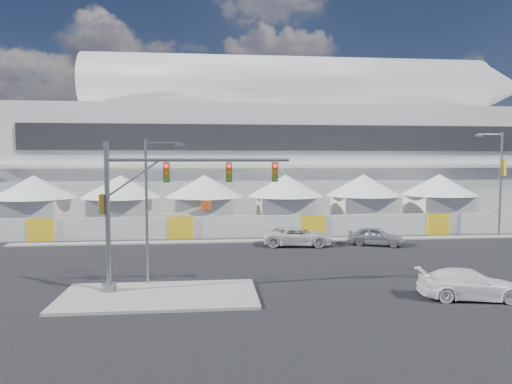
{
  "coord_description": "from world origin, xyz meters",
  "views": [
    {
      "loc": [
        -3.33,
        -26.32,
        7.02
      ],
      "look_at": [
        0.29,
        10.0,
        4.46
      ],
      "focal_mm": 32.0,
      "sensor_mm": 36.0,
      "label": 1
    }
  ],
  "objects": [
    {
      "name": "stadium",
      "position": [
        8.71,
        41.5,
        9.45
      ],
      "size": [
        80.0,
        24.8,
        21.98
      ],
      "color": "silver",
      "rests_on": "ground"
    },
    {
      "name": "far_curb",
      "position": [
        20.0,
        12.5,
        0.06
      ],
      "size": [
        80.0,
        1.2,
        0.12
      ],
      "primitive_type": "cube",
      "color": "gray",
      "rests_on": "ground"
    },
    {
      "name": "streetlight_median",
      "position": [
        -6.65,
        -0.8,
        4.74
      ],
      "size": [
        2.21,
        0.22,
        7.99
      ],
      "color": "gray",
      "rests_on": "median_island"
    },
    {
      "name": "pickup_near",
      "position": [
        9.72,
        -4.81,
        0.74
      ],
      "size": [
        2.93,
        5.38,
        1.48
      ],
      "primitive_type": "imported",
      "rotation": [
        0.0,
        0.0,
        1.4
      ],
      "color": "white",
      "rests_on": "ground"
    },
    {
      "name": "traffic_mast",
      "position": [
        -6.68,
        -2.1,
        4.48
      ],
      "size": [
        9.93,
        0.76,
        7.86
      ],
      "color": "gray",
      "rests_on": "median_island"
    },
    {
      "name": "pickup_curb",
      "position": [
        3.74,
        10.27,
        0.79
      ],
      "size": [
        3.25,
        5.95,
        1.58
      ],
      "primitive_type": "imported",
      "rotation": [
        0.0,
        0.0,
        1.46
      ],
      "color": "silver",
      "rests_on": "ground"
    },
    {
      "name": "lot_car_c",
      "position": [
        -8.36,
        18.48,
        0.69
      ],
      "size": [
        2.32,
        4.92,
        1.39
      ],
      "primitive_type": "imported",
      "rotation": [
        0.0,
        0.0,
        1.49
      ],
      "color": "#A6A6AA",
      "rests_on": "ground"
    },
    {
      "name": "boom_lift",
      "position": [
        -7.28,
        18.03,
        0.86
      ],
      "size": [
        6.49,
        2.21,
        3.2
      ],
      "rotation": [
        0.0,
        0.0,
        -0.26
      ],
      "color": "#BF3F11",
      "rests_on": "ground"
    },
    {
      "name": "ground",
      "position": [
        0.0,
        0.0,
        0.0
      ],
      "size": [
        160.0,
        160.0,
        0.0
      ],
      "primitive_type": "plane",
      "color": "black",
      "rests_on": "ground"
    },
    {
      "name": "median_island",
      "position": [
        -6.0,
        -3.0,
        0.07
      ],
      "size": [
        10.0,
        5.0,
        0.15
      ],
      "primitive_type": "cube",
      "color": "gray",
      "rests_on": "ground"
    },
    {
      "name": "lot_car_b",
      "position": [
        27.91,
        19.41,
        0.77
      ],
      "size": [
        2.63,
        4.79,
        1.54
      ],
      "primitive_type": "imported",
      "rotation": [
        0.0,
        0.0,
        1.38
      ],
      "color": "black",
      "rests_on": "ground"
    },
    {
      "name": "tent_row",
      "position": [
        0.5,
        24.0,
        3.15
      ],
      "size": [
        53.4,
        8.4,
        5.4
      ],
      "color": "white",
      "rests_on": "ground"
    },
    {
      "name": "streetlight_curb",
      "position": [
        22.61,
        12.5,
        5.54
      ],
      "size": [
        2.83,
        0.64,
        9.54
      ],
      "color": "gray",
      "rests_on": "ground"
    },
    {
      "name": "hoarding_fence",
      "position": [
        6.0,
        14.5,
        1.0
      ],
      "size": [
        70.0,
        0.25,
        2.0
      ],
      "primitive_type": "cube",
      "color": "silver",
      "rests_on": "ground"
    },
    {
      "name": "sedan_silver",
      "position": [
        10.17,
        9.78,
        0.76
      ],
      "size": [
        3.34,
        4.83,
        1.53
      ],
      "primitive_type": "imported",
      "rotation": [
        0.0,
        0.0,
        1.19
      ],
      "color": "#B9B9BE",
      "rests_on": "ground"
    }
  ]
}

